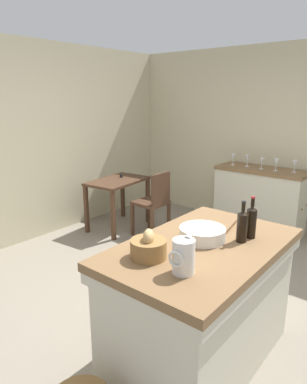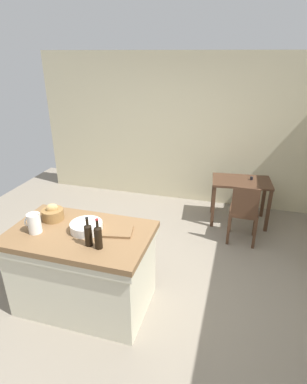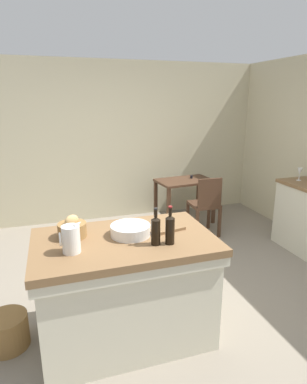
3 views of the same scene
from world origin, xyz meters
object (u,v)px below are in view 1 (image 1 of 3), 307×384
wine_glass_far_left (295,164)px  wine_glass_right (248,158)px  island_table (201,298)px  pitcher (183,256)px  side_cabinet (259,200)px  cutting_board (217,224)px  bread_basket (149,247)px  wine_glass_far_right (233,157)px  wooden_chair (154,201)px  wash_bowl (202,234)px  wine_glass_middle (262,161)px  wine_bottle_dark (251,221)px  wine_bottle_amber (242,225)px  writing_desk (118,188)px  wine_glass_left (276,162)px

wine_glass_far_left → wine_glass_right: (-0.02, 0.66, 0.01)m
island_table → pitcher: size_ratio=5.86×
island_table → side_cabinet: bearing=14.5°
cutting_board → island_table: bearing=-164.6°
island_table → cutting_board: size_ratio=4.65×
island_table → bread_basket: (-0.39, 0.16, 0.49)m
wine_glass_far_left → wine_glass_right: size_ratio=0.95×
wine_glass_far_right → wooden_chair: bearing=150.6°
wash_bowl → wine_glass_middle: wine_glass_middle is taller
wine_bottle_dark → cutting_board: bearing=80.0°
wine_glass_far_left → wine_glass_middle: bearing=99.5°
wash_bowl → bread_basket: size_ratio=1.42×
pitcher → side_cabinet: bearing=14.8°
side_cabinet → wine_glass_far_right: (-0.02, 0.44, 0.58)m
wine_bottle_amber → wooden_chair: bearing=54.0°
pitcher → wine_bottle_dark: size_ratio=0.81×
writing_desk → wine_glass_far_left: wine_glass_far_left is taller
cutting_board → wine_bottle_amber: wine_bottle_amber is taller
wine_bottle_amber → wine_glass_far_left: 2.58m
wine_glass_middle → wine_glass_far_right: size_ratio=0.91×
pitcher → bread_basket: size_ratio=1.08×
wine_bottle_amber → wine_glass_right: (2.53, 1.12, 0.00)m
wine_glass_left → bread_basket: bearing=-173.5°
bread_basket → wine_glass_middle: bread_basket is taller
island_table → cutting_board: 0.58m
island_table → wine_bottle_amber: size_ratio=4.91×
side_cabinet → wine_glass_far_right: wine_glass_far_right is taller
wine_glass_middle → cutting_board: bearing=-165.4°
wine_glass_far_left → wine_glass_middle: wine_glass_far_left is taller
wine_glass_far_left → wine_glass_right: bearing=91.5°
writing_desk → wine_glass_left: size_ratio=5.72×
writing_desk → wine_glass_far_right: (1.16, -1.23, 0.43)m
writing_desk → bread_basket: bread_basket is taller
wine_glass_right → island_table: bearing=-161.1°
writing_desk → cutting_board: (-1.17, -2.27, 0.32)m
writing_desk → wine_bottle_dark: 2.88m
wooden_chair → pitcher: size_ratio=3.72×
pitcher → wine_glass_left: (3.10, 0.63, 0.02)m
wash_bowl → bread_basket: 0.47m
bread_basket → wine_bottle_dark: bearing=-26.8°
wash_bowl → wine_bottle_dark: bearing=-44.3°
pitcher → wooden_chair: bearing=42.8°
cutting_board → wine_glass_middle: 2.39m
wash_bowl → wine_glass_far_left: (2.69, 0.24, 0.07)m
writing_desk → pitcher: size_ratio=3.88×
side_cabinet → wash_bowl: 2.78m
island_table → wooden_chair: (1.61, 1.75, 0.01)m
wooden_chair → wine_glass_middle: wine_glass_middle is taller
cutting_board → wine_glass_right: size_ratio=1.85×
island_table → wash_bowl: (0.06, 0.05, 0.47)m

